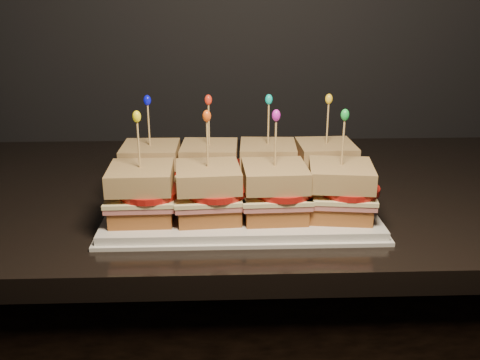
{
  "coord_description": "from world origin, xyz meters",
  "views": [
    {
      "loc": [
        0.37,
        0.76,
        1.22
      ],
      "look_at": [
        0.4,
        1.56,
        0.94
      ],
      "focal_mm": 40.0,
      "sensor_mm": 36.0,
      "label": 1
    }
  ],
  "objects": [
    {
      "name": "sandwich_3_frill",
      "position": [
        0.54,
        1.62,
        1.05
      ],
      "size": [
        0.01,
        0.01,
        0.02
      ],
      "primitive_type": "ellipsoid",
      "color": "yellow",
      "rests_on": "sandwich_3_pick"
    },
    {
      "name": "sandwich_6_frill",
      "position": [
        0.45,
        1.5,
        1.05
      ],
      "size": [
        0.01,
        0.01,
        0.02
      ],
      "primitive_type": "ellipsoid",
      "color": "#C820B9",
      "rests_on": "sandwich_6_pick"
    },
    {
      "name": "sandwich_0_cheese",
      "position": [
        0.25,
        1.62,
        0.94
      ],
      "size": [
        0.1,
        0.1,
        0.01
      ],
      "primitive_type": "cube",
      "rotation": [
        0.0,
        0.0,
        -0.01
      ],
      "color": "#F1E5A2",
      "rests_on": "sandwich_0_ham"
    },
    {
      "name": "sandwich_2_bread_top",
      "position": [
        0.45,
        1.62,
        0.96
      ],
      "size": [
        0.1,
        0.1,
        0.03
      ],
      "primitive_type": "cube",
      "rotation": [
        0.0,
        0.0,
        -0.06
      ],
      "color": "brown",
      "rests_on": "sandwich_2_tomato"
    },
    {
      "name": "sandwich_0_bread_bot",
      "position": [
        0.25,
        1.62,
        0.91
      ],
      "size": [
        0.09,
        0.09,
        0.03
      ],
      "primitive_type": "cube",
      "rotation": [
        0.0,
        0.0,
        -0.01
      ],
      "color": "brown",
      "rests_on": "platter"
    },
    {
      "name": "sandwich_6_bread_bot",
      "position": [
        0.45,
        1.5,
        0.91
      ],
      "size": [
        0.09,
        0.09,
        0.03
      ],
      "primitive_type": "cube",
      "rotation": [
        0.0,
        0.0,
        0.04
      ],
      "color": "brown",
      "rests_on": "platter"
    },
    {
      "name": "platter",
      "position": [
        0.4,
        1.56,
        0.89
      ],
      "size": [
        0.41,
        0.26,
        0.02
      ],
      "primitive_type": "cube",
      "color": "white",
      "rests_on": "granite_slab"
    },
    {
      "name": "sandwich_0_frill",
      "position": [
        0.25,
        1.62,
        1.05
      ],
      "size": [
        0.01,
        0.01,
        0.02
      ],
      "primitive_type": "ellipsoid",
      "color": "#090BE1",
      "rests_on": "sandwich_0_pick"
    },
    {
      "name": "sandwich_4_bread_top",
      "position": [
        0.25,
        1.5,
        0.96
      ],
      "size": [
        0.09,
        0.09,
        0.03
      ],
      "primitive_type": "cube",
      "rotation": [
        0.0,
        0.0,
        0.02
      ],
      "color": "brown",
      "rests_on": "sandwich_4_tomato"
    },
    {
      "name": "sandwich_2_ham",
      "position": [
        0.45,
        1.62,
        0.93
      ],
      "size": [
        0.1,
        0.1,
        0.01
      ],
      "primitive_type": "cube",
      "rotation": [
        0.0,
        0.0,
        -0.06
      ],
      "color": "#C66363",
      "rests_on": "sandwich_2_bread_bot"
    },
    {
      "name": "sandwich_1_cheese",
      "position": [
        0.35,
        1.62,
        0.94
      ],
      "size": [
        0.11,
        0.1,
        0.01
      ],
      "primitive_type": "cube",
      "rotation": [
        0.0,
        0.0,
        -0.05
      ],
      "color": "#F1E5A2",
      "rests_on": "sandwich_1_ham"
    },
    {
      "name": "sandwich_2_frill",
      "position": [
        0.45,
        1.62,
        1.05
      ],
      "size": [
        0.01,
        0.01,
        0.02
      ],
      "primitive_type": "ellipsoid",
      "color": "#06C0B0",
      "rests_on": "sandwich_2_pick"
    },
    {
      "name": "sandwich_7_cheese",
      "position": [
        0.54,
        1.5,
        0.94
      ],
      "size": [
        0.11,
        0.11,
        0.01
      ],
      "primitive_type": "cube",
      "rotation": [
        0.0,
        0.0,
        -0.13
      ],
      "color": "#F1E5A2",
      "rests_on": "sandwich_7_ham"
    },
    {
      "name": "granite_slab",
      "position": [
        0.1,
        1.68,
        0.86
      ],
      "size": [
        2.46,
        0.66,
        0.04
      ],
      "primitive_type": "cube",
      "color": "black",
      "rests_on": "cabinet"
    },
    {
      "name": "platter_rim",
      "position": [
        0.4,
        1.56,
        0.88
      ],
      "size": [
        0.42,
        0.27,
        0.01
      ],
      "primitive_type": "cube",
      "color": "white",
      "rests_on": "granite_slab"
    },
    {
      "name": "sandwich_2_cheese",
      "position": [
        0.45,
        1.62,
        0.94
      ],
      "size": [
        0.11,
        0.1,
        0.01
      ],
      "primitive_type": "cube",
      "rotation": [
        0.0,
        0.0,
        -0.06
      ],
      "color": "#F1E5A2",
      "rests_on": "sandwich_2_ham"
    },
    {
      "name": "sandwich_7_pick",
      "position": [
        0.54,
        1.5,
        1.01
      ],
      "size": [
        0.0,
        0.0,
        0.09
      ],
      "primitive_type": "cylinder",
      "color": "tan",
      "rests_on": "sandwich_7_bread_top"
    },
    {
      "name": "sandwich_6_pick",
      "position": [
        0.45,
        1.5,
        1.01
      ],
      "size": [
        0.0,
        0.0,
        0.09
      ],
      "primitive_type": "cylinder",
      "color": "tan",
      "rests_on": "sandwich_6_bread_top"
    },
    {
      "name": "sandwich_4_cheese",
      "position": [
        0.25,
        1.5,
        0.94
      ],
      "size": [
        0.1,
        0.1,
        0.01
      ],
      "primitive_type": "cube",
      "rotation": [
        0.0,
        0.0,
        0.02
      ],
      "color": "#F1E5A2",
      "rests_on": "sandwich_4_ham"
    },
    {
      "name": "sandwich_2_tomato",
      "position": [
        0.46,
        1.61,
        0.94
      ],
      "size": [
        0.09,
        0.09,
        0.01
      ],
      "primitive_type": "cylinder",
      "color": "#B01912",
      "rests_on": "sandwich_2_cheese"
    },
    {
      "name": "sandwich_5_bread_top",
      "position": [
        0.35,
        1.5,
        0.96
      ],
      "size": [
        0.1,
        0.1,
        0.03
      ],
      "primitive_type": "cube",
      "rotation": [
        0.0,
        0.0,
        0.08
      ],
      "color": "brown",
      "rests_on": "sandwich_5_tomato"
    },
    {
      "name": "sandwich_5_pick",
      "position": [
        0.35,
        1.5,
        1.01
      ],
      "size": [
        0.0,
        0.0,
        0.09
      ],
      "primitive_type": "cylinder",
      "color": "tan",
      "rests_on": "sandwich_5_bread_top"
    },
    {
      "name": "sandwich_6_cheese",
      "position": [
        0.45,
        1.5,
        0.94
      ],
      "size": [
        0.1,
        0.1,
        0.01
      ],
      "primitive_type": "cube",
      "rotation": [
        0.0,
        0.0,
        0.04
      ],
      "color": "#F1E5A2",
      "rests_on": "sandwich_6_ham"
    },
    {
      "name": "sandwich_5_ham",
      "position": [
        0.35,
        1.5,
        0.93
      ],
      "size": [
        0.11,
        0.1,
        0.01
      ],
      "primitive_type": "cube",
      "rotation": [
        0.0,
        0.0,
        0.08
      ],
      "color": "#C66363",
      "rests_on": "sandwich_5_bread_bot"
    },
    {
      "name": "sandwich_3_ham",
      "position": [
        0.54,
        1.62,
        0.93
      ],
      "size": [
        0.1,
        0.1,
        0.01
      ],
      "primitive_type": "cube",
      "rotation": [
        0.0,
        0.0,
        0.03
      ],
      "color": "#C66363",
      "rests_on": "sandwich_3_bread_bot"
    },
    {
      "name": "sandwich_3_cheese",
      "position": [
        0.54,
        1.62,
        0.94
      ],
      "size": [
        0.1,
        0.1,
        0.01
      ],
      "primitive_type": "cube",
      "rotation": [
        0.0,
        0.0,
        0.03
      ],
      "color": "#F1E5A2",
      "rests_on": "sandwich_3_ham"
    },
    {
      "name": "sandwich_0_pick",
      "position": [
        0.25,
        1.62,
        1.01
      ],
      "size": [
        0.0,
        0.0,
        0.09
      ],
      "primitive_type": "cylinder",
      "color": "tan",
      "rests_on": "sandwich_0_bread_top"
    },
    {
      "name": "sandwich_1_bread_top",
      "position": [
        0.35,
        1.62,
        0.96
      ],
      "size": [
        0.1,
        0.1,
        0.03
      ],
      "primitive_type": "cube",
      "rotation": [
        0.0,
        0.0,
        -0.05
      ],
      "color": "brown",
      "rests_on": "sandwich_1_tomato"
    },
    {
      "name": "sandwich_7_tomato",
      "position": [
        0.56,
        1.49,
        0.94
      ],
      "size": [
        0.09,
        0.09,
        0.01
      ],
      "primitive_type": "cylinder",
      "color": "#B01912",
      "rests_on": "sandwich_7_cheese"
    },
    {
      "name": "sandwich_4_frill",
      "position": [
        0.25,
        1.5,
        1.05
      ],
      "size": [
        0.01,
        0.01,
        0.02
      ],
      "primitive_type": "ellipsoid",
      "color": "yellow",
      "rests_on": "sandwich_4_pick"
    },
    {
      "name": "sandwich_0_tomato",
      "position": [
        0.26,
        1.61,
        0.94
      ],
      "size": [
        0.09,
        0.09,
        0.01
      ],
      "primitive_type": "cylinder",
      "color": "#B01912",
      "rests_on": "sandwich_0_cheese"
    },
    {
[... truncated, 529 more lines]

